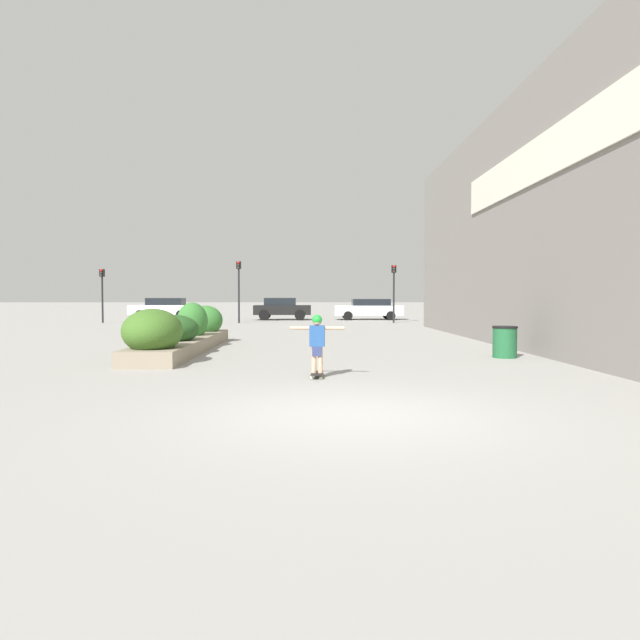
{
  "coord_description": "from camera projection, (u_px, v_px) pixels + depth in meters",
  "views": [
    {
      "loc": [
        -0.6,
        -7.68,
        1.61
      ],
      "look_at": [
        -0.19,
        11.67,
        0.81
      ],
      "focal_mm": 32.0,
      "sensor_mm": 36.0,
      "label": 1
    }
  ],
  "objects": [
    {
      "name": "skateboarder",
      "position": [
        317.0,
        338.0,
        11.26
      ],
      "size": [
        1.08,
        0.2,
        1.15
      ],
      "rotation": [
        0.0,
        0.0,
        -0.09
      ],
      "color": "tan",
      "rests_on": "skateboard"
    },
    {
      "name": "car_center_right",
      "position": [
        369.0,
        309.0,
        39.39
      ],
      "size": [
        4.67,
        1.95,
        1.44
      ],
      "rotation": [
        0.0,
        0.0,
        1.57
      ],
      "color": "silver",
      "rests_on": "ground_plane"
    },
    {
      "name": "traffic_light_far_left",
      "position": [
        102.0,
        286.0,
        34.67
      ],
      "size": [
        0.28,
        0.3,
        3.27
      ],
      "color": "black",
      "rests_on": "ground_plane"
    },
    {
      "name": "car_leftmost",
      "position": [
        490.0,
        307.0,
        42.49
      ],
      "size": [
        3.97,
        2.06,
        1.5
      ],
      "rotation": [
        0.0,
        0.0,
        1.57
      ],
      "color": "maroon",
      "rests_on": "ground_plane"
    },
    {
      "name": "planter_box",
      "position": [
        181.0,
        334.0,
        16.44
      ],
      "size": [
        1.42,
        8.76,
        1.42
      ],
      "color": "gray",
      "rests_on": "ground_plane"
    },
    {
      "name": "ground_plane",
      "position": [
        352.0,
        415.0,
        7.75
      ],
      "size": [
        300.0,
        300.0,
        0.0
      ],
      "primitive_type": "plane",
      "color": "gray"
    },
    {
      "name": "traffic_light_left",
      "position": [
        239.0,
        281.0,
        34.28
      ],
      "size": [
        0.28,
        0.3,
        3.72
      ],
      "color": "black",
      "rests_on": "ground_plane"
    },
    {
      "name": "car_rightmost",
      "position": [
        164.0,
        308.0,
        40.41
      ],
      "size": [
        4.57,
        1.91,
        1.5
      ],
      "rotation": [
        0.0,
        0.0,
        1.57
      ],
      "color": "silver",
      "rests_on": "ground_plane"
    },
    {
      "name": "skateboard",
      "position": [
        317.0,
        374.0,
        11.29
      ],
      "size": [
        0.29,
        0.7,
        0.1
      ],
      "rotation": [
        0.0,
        0.0,
        -0.09
      ],
      "color": "black",
      "rests_on": "ground_plane"
    },
    {
      "name": "traffic_light_right",
      "position": [
        394.0,
        284.0,
        34.62
      ],
      "size": [
        0.28,
        0.3,
        3.51
      ],
      "color": "black",
      "rests_on": "ground_plane"
    },
    {
      "name": "trash_bin",
      "position": [
        505.0,
        342.0,
        14.96
      ],
      "size": [
        0.65,
        0.65,
        0.83
      ],
      "color": "#1E5B33",
      "rests_on": "ground_plane"
    },
    {
      "name": "car_center_left",
      "position": [
        282.0,
        308.0,
        39.17
      ],
      "size": [
        3.9,
        1.85,
        1.51
      ],
      "rotation": [
        0.0,
        0.0,
        -1.57
      ],
      "color": "black",
      "rests_on": "ground_plane"
    },
    {
      "name": "building_wall_right",
      "position": [
        549.0,
        211.0,
        15.35
      ],
      "size": [
        0.67,
        30.04,
        7.8
      ],
      "color": "gray",
      "rests_on": "ground_plane"
    }
  ]
}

